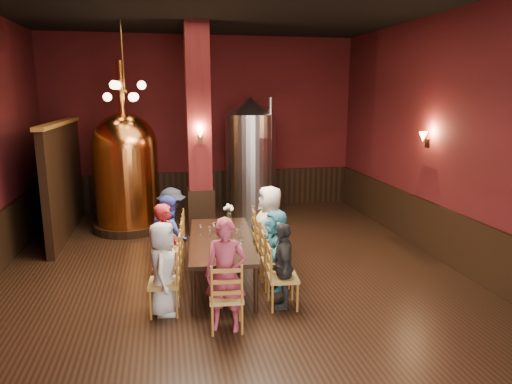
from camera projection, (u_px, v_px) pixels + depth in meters
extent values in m
plane|color=black|center=(233.00, 279.00, 7.66)|extent=(10.00, 10.00, 0.00)
cube|color=#4C1015|center=(204.00, 124.00, 11.96)|extent=(8.00, 0.02, 4.50)
cube|color=#4C1015|center=(371.00, 254.00, 2.39)|extent=(8.00, 0.02, 4.50)
cube|color=#4C1015|center=(459.00, 141.00, 7.95)|extent=(0.02, 10.00, 4.50)
cube|color=black|center=(447.00, 237.00, 8.31)|extent=(0.08, 9.90, 1.00)
cube|color=black|center=(206.00, 190.00, 12.30)|extent=(7.90, 0.08, 1.00)
cube|color=#4C1015|center=(199.00, 132.00, 9.80)|extent=(0.58, 0.58, 4.50)
cube|color=black|center=(64.00, 181.00, 9.85)|extent=(0.22, 3.50, 2.40)
cube|color=black|center=(221.00, 240.00, 7.43)|extent=(1.19, 2.47, 0.06)
cylinder|color=black|center=(193.00, 293.00, 6.35)|extent=(0.07, 0.07, 0.69)
cylinder|color=black|center=(256.00, 290.00, 6.45)|extent=(0.07, 0.07, 0.69)
cylinder|color=black|center=(195.00, 241.00, 8.56)|extent=(0.07, 0.07, 0.69)
cylinder|color=black|center=(242.00, 239.00, 8.66)|extent=(0.07, 0.07, 0.69)
imported|color=#BEBEBE|center=(163.00, 268.00, 6.37)|extent=(0.52, 0.71, 1.34)
imported|color=maroon|center=(167.00, 249.00, 7.01)|extent=(0.39, 0.55, 1.44)
imported|color=navy|center=(170.00, 236.00, 7.65)|extent=(0.50, 0.75, 1.42)
imported|color=black|center=(172.00, 226.00, 8.30)|extent=(0.52, 0.91, 1.40)
imported|color=black|center=(283.00, 265.00, 6.57)|extent=(0.44, 0.79, 1.27)
imported|color=teal|center=(276.00, 249.00, 7.22)|extent=(0.46, 1.22, 1.29)
imported|color=silver|center=(270.00, 230.00, 7.83)|extent=(0.50, 0.75, 1.53)
imported|color=#191E32|center=(264.00, 225.00, 8.51)|extent=(0.42, 0.68, 1.30)
imported|color=maroon|center=(226.00, 275.00, 5.91)|extent=(0.64, 0.51, 1.52)
cylinder|color=black|center=(130.00, 225.00, 10.45)|extent=(1.58, 1.58, 0.18)
cylinder|color=orange|center=(127.00, 184.00, 10.24)|extent=(1.63, 1.63, 1.76)
sphere|color=orange|center=(125.00, 145.00, 10.05)|extent=(1.41, 1.41, 1.41)
cylinder|color=orange|center=(121.00, 88.00, 9.79)|extent=(0.14, 0.14, 1.14)
cylinder|color=#B2B2B7|center=(250.00, 166.00, 11.37)|extent=(1.39, 1.39, 2.55)
cone|color=#B2B2B7|center=(250.00, 106.00, 11.05)|extent=(1.23, 1.23, 0.41)
cylinder|color=#B2B2B7|center=(270.00, 158.00, 11.00)|extent=(0.08, 0.08, 2.86)
cylinder|color=white|center=(229.00, 217.00, 8.39)|extent=(0.10, 0.10, 0.17)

